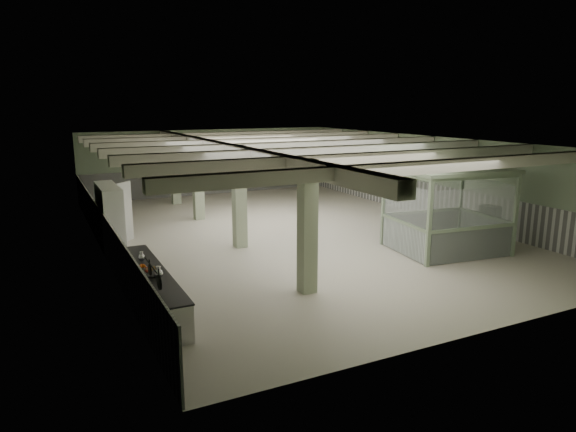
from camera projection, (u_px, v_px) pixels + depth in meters
name	position (u px, v px, depth m)	size (l,w,h in m)	color
floor	(290.00, 233.00, 20.28)	(20.00, 20.00, 0.00)	silver
ceiling	(290.00, 141.00, 19.50)	(14.00, 20.00, 0.02)	beige
wall_back	(210.00, 162.00, 28.64)	(14.00, 0.02, 3.60)	#90A584
wall_front	(496.00, 254.00, 11.14)	(14.00, 0.02, 3.60)	#90A584
wall_left	(100.00, 203.00, 16.85)	(0.02, 20.00, 3.60)	#90A584
wall_right	(430.00, 177.00, 22.93)	(0.02, 20.00, 3.60)	#90A584
wainscot_left	(103.00, 234.00, 17.09)	(0.05, 19.90, 1.50)	silver
wainscot_right	(428.00, 200.00, 23.14)	(0.05, 19.90, 1.50)	silver
wainscot_back	(211.00, 181.00, 28.84)	(13.90, 0.05, 1.50)	silver
girder	(228.00, 149.00, 18.47)	(0.45, 19.90, 0.40)	white
beam_a	(423.00, 167.00, 12.98)	(13.90, 0.35, 0.32)	white
beam_b	(366.00, 158.00, 15.17)	(13.90, 0.35, 0.32)	white
beam_c	(323.00, 151.00, 17.35)	(13.90, 0.35, 0.32)	white
beam_d	(290.00, 146.00, 19.54)	(13.90, 0.35, 0.32)	white
beam_e	(264.00, 142.00, 21.73)	(13.90, 0.35, 0.32)	white
beam_f	(242.00, 138.00, 23.92)	(13.90, 0.35, 0.32)	white
beam_g	(224.00, 135.00, 26.11)	(13.90, 0.35, 0.32)	white
column_a	(307.00, 227.00, 13.55)	(0.42, 0.42, 3.60)	#A9B793
column_b	(239.00, 197.00, 17.93)	(0.42, 0.42, 3.60)	#A9B793
column_c	(198.00, 179.00, 22.31)	(0.42, 0.42, 3.60)	#A9B793
column_d	(175.00, 169.00, 25.81)	(0.42, 0.42, 3.60)	#A9B793
hook_rail	(151.00, 265.00, 10.22)	(0.02, 0.02, 1.20)	black
pendant_front	(379.00, 170.00, 15.46)	(0.44, 0.44, 0.22)	#28362B
pendant_mid	(296.00, 154.00, 20.28)	(0.44, 0.44, 0.22)	#28362B
pendant_back	(248.00, 145.00, 24.65)	(0.44, 0.44, 0.22)	#28362B
prep_counter	(149.00, 289.00, 12.84)	(0.90, 5.14, 0.91)	silver
pitcher_near	(142.00, 257.00, 13.57)	(0.18, 0.21, 0.26)	silver
pitcher_far	(159.00, 272.00, 12.24)	(0.21, 0.24, 0.30)	silver
veg_colander	(151.00, 272.00, 12.47)	(0.43, 0.43, 0.20)	#46454A
orange_bowl	(142.00, 269.00, 12.81)	(0.26, 0.26, 0.09)	#B2B2B7
skillet_near	(159.00, 283.00, 9.85)	(0.29, 0.29, 0.04)	black
skillet_far	(150.00, 270.00, 10.62)	(0.24, 0.24, 0.03)	black
walkin_cooler	(110.00, 216.00, 17.85)	(1.14, 2.53, 2.32)	silver
guard_booth	(448.00, 196.00, 17.47)	(3.91, 3.43, 2.90)	gray
filing_cabinet	(489.00, 225.00, 18.63)	(0.45, 0.64, 1.40)	#5C5D4E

